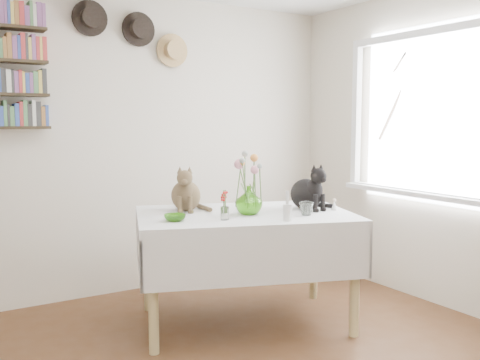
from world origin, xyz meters
TOP-DOWN VIEW (x-y plane):
  - room at (0.00, 0.00)m, footprint 4.08×4.58m
  - window at (1.97, 0.80)m, footprint 0.12×1.52m
  - dining_table at (0.49, 1.10)m, footprint 1.73×1.40m
  - tabby_cat at (0.18, 1.41)m, footprint 0.33×0.36m
  - black_cat at (0.96, 1.00)m, footprint 0.25×0.31m
  - flower_vase at (0.48, 1.03)m, footprint 0.22×0.22m
  - green_bowl at (-0.06, 1.07)m, footprint 0.14×0.14m
  - drinking_glass at (0.79, 0.78)m, footprint 0.14×0.14m
  - candlestick at (0.56, 0.69)m, footprint 0.05×0.05m
  - berry_jar at (0.23, 0.93)m, footprint 0.05×0.05m
  - porcelain_figurine at (1.11, 0.86)m, footprint 0.04×0.04m
  - flower_bouquet at (0.48, 1.04)m, footprint 0.17×0.13m
  - wall_hats at (0.12, 2.19)m, footprint 0.98×0.09m

SIDE VIEW (x-z plane):
  - dining_table at x=0.49m, z-range 0.20..1.01m
  - green_bowl at x=-0.06m, z-range 0.80..0.85m
  - porcelain_figurine at x=1.11m, z-range 0.80..0.88m
  - drinking_glass at x=0.79m, z-range 0.80..0.90m
  - candlestick at x=0.56m, z-range 0.77..0.97m
  - berry_jar at x=0.23m, z-range 0.79..1.01m
  - flower_vase at x=0.48m, z-range 0.80..1.00m
  - tabby_cat at x=0.18m, z-range 0.80..1.14m
  - black_cat at x=0.96m, z-range 0.80..1.15m
  - flower_bouquet at x=0.48m, z-range 0.95..1.34m
  - room at x=0.00m, z-range -0.04..2.54m
  - window at x=1.97m, z-range 0.74..2.06m
  - wall_hats at x=0.12m, z-range 1.93..2.41m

